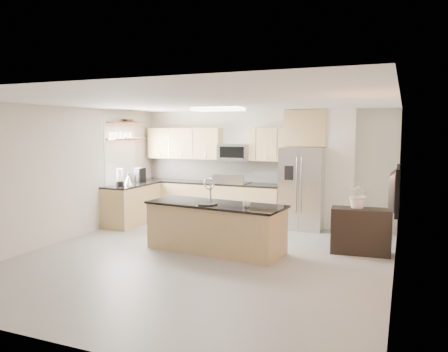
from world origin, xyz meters
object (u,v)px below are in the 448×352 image
at_px(cup, 247,204).
at_px(platter, 207,204).
at_px(flower_vase, 359,188).
at_px(bowl, 128,120).
at_px(refrigerator, 303,188).
at_px(kettle, 128,180).
at_px(television, 389,189).
at_px(island, 215,227).
at_px(microwave, 235,152).
at_px(credenza, 361,231).
at_px(coffee_maker, 140,175).
at_px(range, 233,202).
at_px(blender, 120,179).

bearing_deg(cup, platter, -178.80).
bearing_deg(flower_vase, platter, -158.05).
relative_size(platter, bowl, 1.03).
bearing_deg(refrigerator, kettle, -161.78).
xyz_separation_m(refrigerator, bowl, (-3.91, -0.87, 1.49)).
bearing_deg(television, island, 76.50).
height_order(microwave, island, microwave).
height_order(platter, bowl, bowl).
distance_m(refrigerator, credenza, 2.14).
relative_size(credenza, coffee_maker, 2.95).
distance_m(microwave, bowl, 2.59).
distance_m(refrigerator, platter, 2.78).
xyz_separation_m(range, blender, (-2.08, -1.50, 0.62)).
relative_size(credenza, cup, 7.72).
xyz_separation_m(refrigerator, television, (1.85, -3.07, 0.46)).
bearing_deg(bowl, kettle, -57.05).
relative_size(microwave, cup, 5.88).
bearing_deg(range, blender, -144.08).
bearing_deg(flower_vase, microwave, 149.94).
xyz_separation_m(island, bowl, (-2.87, 1.52, 1.95)).
distance_m(island, platter, 0.47).
bearing_deg(coffee_maker, island, -32.68).
height_order(bowl, flower_vase, bowl).
relative_size(cup, coffee_maker, 0.38).
distance_m(blender, television, 5.82).
bearing_deg(credenza, microwave, 144.91).
bearing_deg(platter, microwave, 101.13).
height_order(blender, bowl, bowl).
bearing_deg(kettle, island, -23.82).
relative_size(island, flower_vase, 3.56).
distance_m(kettle, flower_vase, 5.01).
relative_size(microwave, kettle, 2.81).
bearing_deg(kettle, coffee_maker, 96.94).
bearing_deg(blender, refrigerator, 21.31).
bearing_deg(kettle, blender, -101.58).
relative_size(range, bowl, 3.20).
height_order(microwave, credenza, microwave).
xyz_separation_m(refrigerator, flower_vase, (1.32, -1.55, 0.27)).
distance_m(microwave, flower_vase, 3.47).
distance_m(refrigerator, cup, 2.55).
xyz_separation_m(refrigerator, blender, (-3.73, -1.46, 0.20)).
height_order(range, cup, range).
bearing_deg(microwave, blender, -141.90).
xyz_separation_m(refrigerator, kettle, (-3.68, -1.21, 0.15)).
relative_size(refrigerator, blender, 4.60).
distance_m(range, flower_vase, 3.45).
xyz_separation_m(blender, flower_vase, (5.05, -0.10, 0.07)).
bearing_deg(television, microwave, 47.25).
bearing_deg(kettle, credenza, -4.09).
distance_m(island, flower_vase, 2.60).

